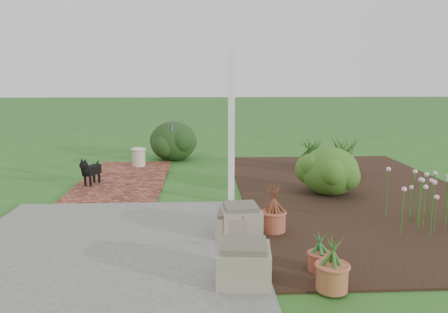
{
  "coord_description": "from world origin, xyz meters",
  "views": [
    {
      "loc": [
        -0.16,
        -6.73,
        1.98
      ],
      "look_at": [
        0.2,
        0.4,
        0.7
      ],
      "focal_mm": 35.0,
      "sensor_mm": 36.0,
      "label": 1
    }
  ],
  "objects_px": {
    "evergreen_shrub": "(330,170)",
    "cream_ceramic_urn": "(139,157)",
    "stone_trough_near": "(244,265)",
    "black_dog": "(90,170)"
  },
  "relations": [
    {
      "from": "evergreen_shrub",
      "to": "cream_ceramic_urn",
      "type": "bearing_deg",
      "value": 144.92
    },
    {
      "from": "evergreen_shrub",
      "to": "stone_trough_near",
      "type": "bearing_deg",
      "value": -118.76
    },
    {
      "from": "stone_trough_near",
      "to": "evergreen_shrub",
      "type": "bearing_deg",
      "value": 61.24
    },
    {
      "from": "stone_trough_near",
      "to": "evergreen_shrub",
      "type": "height_order",
      "value": "evergreen_shrub"
    },
    {
      "from": "stone_trough_near",
      "to": "black_dog",
      "type": "distance_m",
      "value": 4.71
    },
    {
      "from": "stone_trough_near",
      "to": "black_dog",
      "type": "relative_size",
      "value": 0.95
    },
    {
      "from": "cream_ceramic_urn",
      "to": "evergreen_shrub",
      "type": "relative_size",
      "value": 0.4
    },
    {
      "from": "stone_trough_near",
      "to": "black_dog",
      "type": "height_order",
      "value": "black_dog"
    },
    {
      "from": "cream_ceramic_urn",
      "to": "evergreen_shrub",
      "type": "height_order",
      "value": "evergreen_shrub"
    },
    {
      "from": "black_dog",
      "to": "cream_ceramic_urn",
      "type": "bearing_deg",
      "value": 91.8
    }
  ]
}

